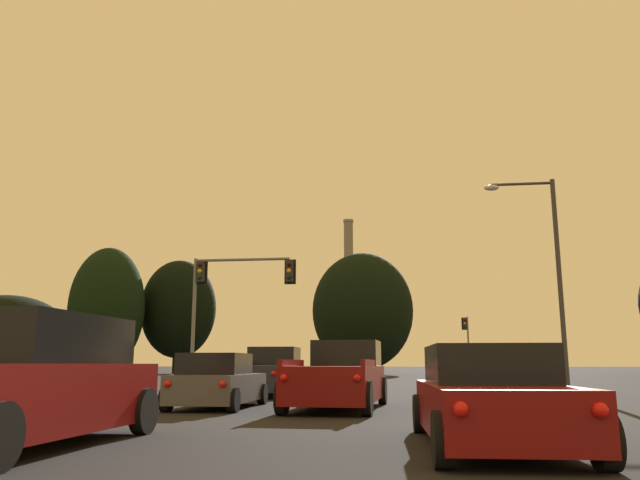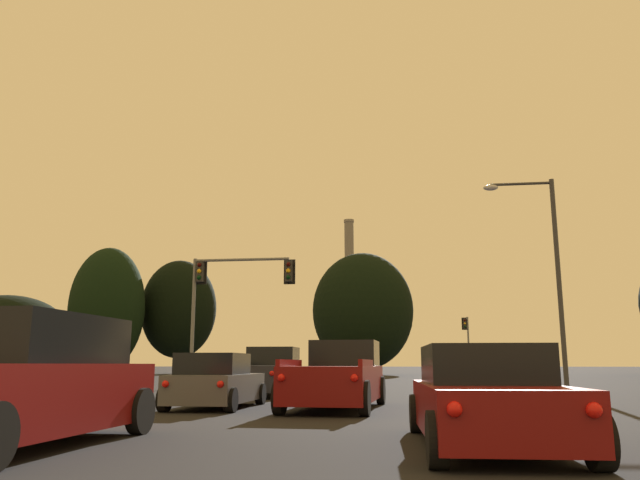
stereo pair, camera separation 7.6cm
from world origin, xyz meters
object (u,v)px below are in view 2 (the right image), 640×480
(traffic_light_far_right, at_px, (467,337))
(sedan_right_lane_third, at_px, (486,399))
(suv_left_lane_third, at_px, (23,382))
(hatchback_left_lane_second, at_px, (216,383))
(pickup_truck_center_lane_second, at_px, (338,377))
(pickup_truck_left_lane_front, at_px, (266,374))
(street_lamp, at_px, (547,260))
(smokestack, at_px, (350,308))
(traffic_light_overhead_left, at_px, (226,288))

(traffic_light_far_right, bearing_deg, sedan_right_lane_third, -95.40)
(suv_left_lane_third, bearing_deg, hatchback_left_lane_second, 88.13)
(sedan_right_lane_third, bearing_deg, pickup_truck_center_lane_second, 108.62)
(pickup_truck_left_lane_front, xyz_separation_m, street_lamp, (11.26, 3.43, 4.66))
(suv_left_lane_third, bearing_deg, pickup_truck_center_lane_second, 67.64)
(pickup_truck_left_lane_front, height_order, smokestack, smokestack)
(sedan_right_lane_third, distance_m, street_lamp, 18.89)
(hatchback_left_lane_second, distance_m, street_lamp, 15.92)
(pickup_truck_center_lane_second, relative_size, street_lamp, 0.62)
(traffic_light_overhead_left, bearing_deg, traffic_light_far_right, 66.64)
(smokestack, bearing_deg, hatchback_left_lane_second, -86.54)
(pickup_truck_left_lane_front, distance_m, street_lamp, 12.66)
(sedan_right_lane_third, xyz_separation_m, pickup_truck_left_lane_front, (-6.31, 14.16, 0.14))
(street_lamp, height_order, smokestack, smokestack)
(suv_left_lane_third, bearing_deg, traffic_light_far_right, 78.89)
(sedan_right_lane_third, relative_size, hatchback_left_lane_second, 1.16)
(pickup_truck_center_lane_second, distance_m, pickup_truck_left_lane_front, 7.41)
(suv_left_lane_third, bearing_deg, sedan_right_lane_third, 8.91)
(sedan_right_lane_third, distance_m, hatchback_left_lane_second, 9.51)
(hatchback_left_lane_second, height_order, street_lamp, street_lamp)
(suv_left_lane_third, distance_m, smokestack, 164.20)
(pickup_truck_left_lane_front, bearing_deg, traffic_light_overhead_left, 117.52)
(hatchback_left_lane_second, distance_m, pickup_truck_left_lane_front, 6.92)
(sedan_right_lane_third, relative_size, suv_left_lane_third, 0.97)
(pickup_truck_center_lane_second, height_order, hatchback_left_lane_second, pickup_truck_center_lane_second)
(pickup_truck_center_lane_second, bearing_deg, traffic_light_far_right, 83.10)
(pickup_truck_center_lane_second, distance_m, sedan_right_lane_third, 8.12)
(hatchback_left_lane_second, bearing_deg, smokestack, 93.29)
(suv_left_lane_third, height_order, smokestack, smokestack)
(traffic_light_overhead_left, bearing_deg, smokestack, 92.29)
(hatchback_left_lane_second, relative_size, smokestack, 0.10)
(hatchback_left_lane_second, relative_size, street_lamp, 0.46)
(pickup_truck_left_lane_front, distance_m, traffic_light_overhead_left, 8.58)
(hatchback_left_lane_second, relative_size, traffic_light_overhead_left, 0.64)
(smokestack, bearing_deg, pickup_truck_left_lane_front, -86.44)
(hatchback_left_lane_second, height_order, pickup_truck_left_lane_front, pickup_truck_left_lane_front)
(traffic_light_overhead_left, xyz_separation_m, street_lamp, (14.82, -3.22, 0.56))
(pickup_truck_center_lane_second, xyz_separation_m, traffic_light_far_right, (8.19, 48.33, 3.05))
(traffic_light_overhead_left, bearing_deg, pickup_truck_center_lane_second, -62.20)
(sedan_right_lane_third, bearing_deg, pickup_truck_left_lane_front, 111.69)
(suv_left_lane_third, distance_m, pickup_truck_left_lane_front, 15.11)
(suv_left_lane_third, bearing_deg, street_lamp, 58.88)
(sedan_right_lane_third, relative_size, smokestack, 0.12)
(sedan_right_lane_third, bearing_deg, smokestack, 93.15)
(smokestack, bearing_deg, traffic_light_far_right, -78.93)
(traffic_light_far_right, bearing_deg, pickup_truck_left_lane_front, -105.52)
(hatchback_left_lane_second, bearing_deg, traffic_light_far_right, 76.60)
(pickup_truck_left_lane_front, relative_size, smokestack, 0.13)
(pickup_truck_center_lane_second, relative_size, sedan_right_lane_third, 1.17)
(traffic_light_overhead_left, relative_size, street_lamp, 0.71)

